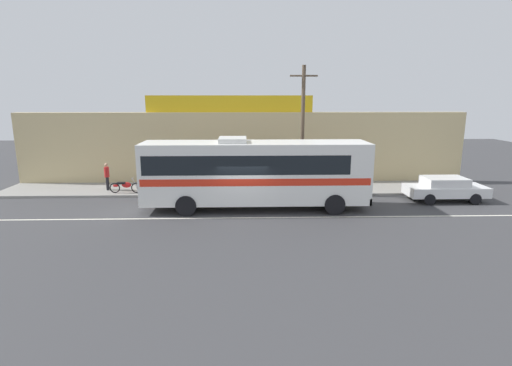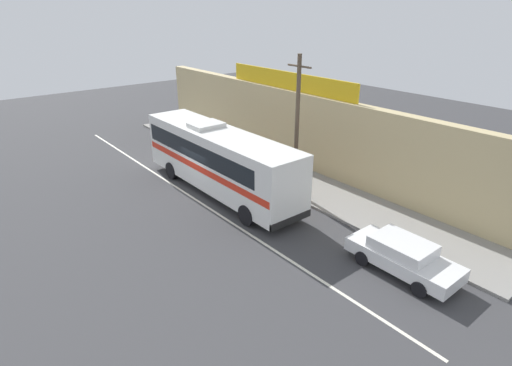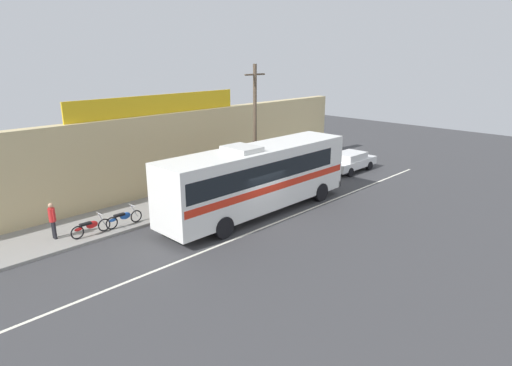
% 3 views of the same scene
% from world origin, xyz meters
% --- Properties ---
extents(ground_plane, '(70.00, 70.00, 0.00)m').
position_xyz_m(ground_plane, '(0.00, 0.00, 0.00)').
color(ground_plane, '#3A3A3D').
extents(sidewalk_slab, '(30.00, 3.60, 0.14)m').
position_xyz_m(sidewalk_slab, '(0.00, 5.20, 0.07)').
color(sidewalk_slab, gray).
rests_on(sidewalk_slab, ground_plane).
extents(storefront_facade, '(30.00, 0.70, 4.80)m').
position_xyz_m(storefront_facade, '(0.00, 7.35, 2.40)').
color(storefront_facade, tan).
rests_on(storefront_facade, ground_plane).
extents(storefront_billboard, '(11.06, 0.12, 1.10)m').
position_xyz_m(storefront_billboard, '(-0.86, 7.35, 5.35)').
color(storefront_billboard, gold).
rests_on(storefront_billboard, storefront_facade).
extents(road_center_stripe, '(30.00, 0.14, 0.01)m').
position_xyz_m(road_center_stripe, '(0.00, -0.80, 0.00)').
color(road_center_stripe, silver).
rests_on(road_center_stripe, ground_plane).
extents(intercity_bus, '(11.66, 2.65, 3.78)m').
position_xyz_m(intercity_bus, '(0.58, 0.84, 2.07)').
color(intercity_bus, white).
rests_on(intercity_bus, ground_plane).
extents(parked_car, '(4.40, 1.89, 1.37)m').
position_xyz_m(parked_car, '(11.48, 2.11, 0.74)').
color(parked_car, silver).
rests_on(parked_car, ground_plane).
extents(utility_pole, '(1.60, 0.22, 7.45)m').
position_xyz_m(utility_pole, '(3.53, 3.89, 4.00)').
color(utility_pole, brown).
rests_on(utility_pole, sidewalk_slab).
extents(motorcycle_purple, '(1.90, 0.56, 0.94)m').
position_xyz_m(motorcycle_purple, '(-7.10, 4.02, 0.57)').
color(motorcycle_purple, black).
rests_on(motorcycle_purple, sidewalk_slab).
extents(motorcycle_black, '(1.92, 0.56, 0.94)m').
position_xyz_m(motorcycle_black, '(-5.45, 3.97, 0.57)').
color(motorcycle_black, black).
rests_on(motorcycle_black, sidewalk_slab).
extents(pedestrian_near_shop, '(0.30, 0.48, 1.69)m').
position_xyz_m(pedestrian_near_shop, '(-8.41, 4.84, 1.12)').
color(pedestrian_near_shop, black).
rests_on(pedestrian_near_shop, sidewalk_slab).
extents(pedestrian_far_left, '(0.30, 0.48, 1.61)m').
position_xyz_m(pedestrian_far_left, '(0.91, 5.71, 1.07)').
color(pedestrian_far_left, black).
rests_on(pedestrian_far_left, sidewalk_slab).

